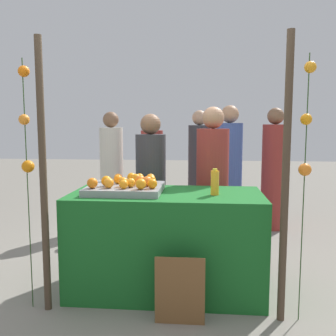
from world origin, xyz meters
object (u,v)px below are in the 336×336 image
Objects in this scene: juice_bottle at (215,183)px; vendor_left at (151,194)px; orange_0 at (118,179)px; orange_1 at (140,180)px; vendor_right at (212,193)px; stall_counter at (166,242)px; chalkboard_sign at (180,291)px.

juice_bottle is 0.14× the size of vendor_left.
orange_1 is at bearing -17.28° from orange_0.
orange_0 is 0.22m from orange_1.
vendor_left is 0.65m from vendor_right.
chalkboard_sign is at bearing -74.95° from stall_counter.
vendor_right reaches higher than juice_bottle.
chalkboard_sign is (0.39, -0.59, -0.74)m from orange_1.
vendor_left is (-0.38, 1.25, 0.49)m from chalkboard_sign.
juice_bottle is 0.93m from chalkboard_sign.
orange_0 is at bearing -110.03° from vendor_left.
orange_1 is (-0.23, 0.02, 0.54)m from stall_counter.
juice_bottle reaches higher than orange_1.
orange_1 is (0.21, -0.07, 0.00)m from orange_0.
juice_bottle is (0.65, -0.08, 0.00)m from orange_1.
juice_bottle is 0.73m from vendor_right.
orange_0 reaches higher than chalkboard_sign.
stall_counter is at bearing -122.97° from vendor_right.
stall_counter is 3.18× the size of chalkboard_sign.
vendor_right is (-0.00, 0.70, -0.22)m from juice_bottle.
stall_counter is 7.45× the size of juice_bottle.
orange_0 reaches higher than stall_counter.
orange_1 is 1.02m from chalkboard_sign.
orange_1 is at bearing 173.13° from juice_bottle.
chalkboard_sign is at bearing -117.24° from juice_bottle.
orange_0 is at bearing -147.28° from vendor_right.
stall_counter is 0.83m from vendor_right.
stall_counter is 18.91× the size of orange_1.
juice_bottle is (0.87, -0.15, 0.01)m from orange_0.
orange_1 is 0.06× the size of vendor_left.
vendor_left reaches higher than orange_1.
chalkboard_sign is (-0.26, -0.51, -0.74)m from juice_bottle.
vendor_right is at bearing 32.72° from orange_0.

